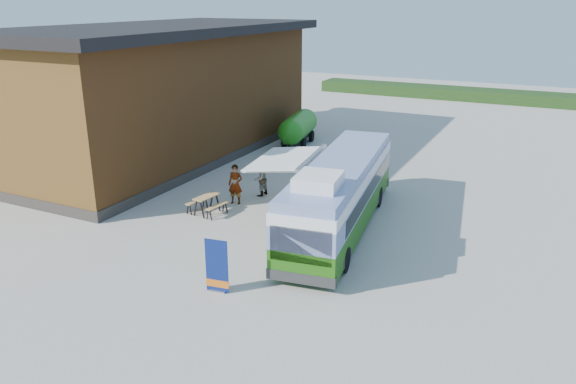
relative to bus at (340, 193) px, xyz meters
The scene contains 10 objects.
ground 4.99m from the bus, 125.70° to the right, with size 100.00×100.00×0.00m, color #BCB7AD.
barn 14.76m from the bus, 155.09° to the left, with size 9.60×21.20×7.50m.
hedge 34.57m from the bus, 81.28° to the left, with size 40.00×3.00×1.00m, color #264419.
bus is the anchor object (origin of this frame).
awning 2.66m from the bus, behind, with size 2.99×4.26×0.50m.
banner 6.72m from the bus, 103.93° to the right, with size 0.78×0.25×1.81m.
picnic_table 5.97m from the bus, behind, with size 1.55×1.41×0.80m.
person_a 5.46m from the bus, behind, with size 0.67×0.44×1.83m, color #999999.
person_b 5.44m from the bus, 155.41° to the left, with size 0.80×0.63×1.65m, color #999999.
slurry_tanker 14.08m from the bus, 122.21° to the left, with size 2.22×5.31×1.98m.
Camera 1 is at (10.25, -15.88, 8.89)m, focal length 35.00 mm.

